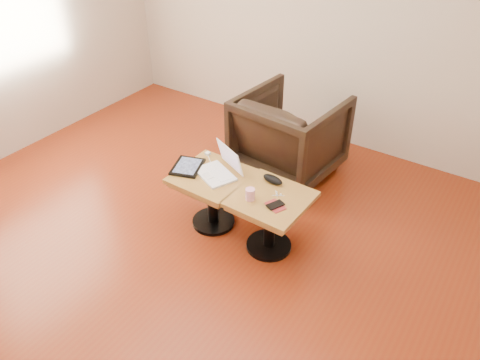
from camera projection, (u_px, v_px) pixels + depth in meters
The scene contains 11 objects.
room_shell at pixel (154, 84), 2.65m from camera, with size 4.52×4.52×2.71m.
side_table_left at pixel (212, 187), 3.54m from camera, with size 0.52×0.52×0.47m.
side_table_right at pixel (270, 210), 3.31m from camera, with size 0.53×0.53×0.47m.
laptop at pixel (220, 169), 3.46m from camera, with size 0.38×0.36×0.21m.
tablet at pixel (188, 167), 3.54m from camera, with size 0.28×0.32×0.02m.
charging_adapter at pixel (208, 153), 3.69m from camera, with size 0.04×0.04×0.02m, color white.
glasses_case at pixel (273, 179), 3.38m from camera, with size 0.16×0.07×0.05m, color black.
striped_cup at pixel (250, 194), 3.20m from camera, with size 0.07×0.07×0.09m, color #F45494.
earbuds_tangle at pixel (278, 194), 3.26m from camera, with size 0.08×0.05×0.02m.
phone_on_sleeve at pixel (275, 205), 3.16m from camera, with size 0.16×0.14×0.02m.
armchair at pixel (290, 135), 4.13m from camera, with size 0.81×0.83×0.76m, color black.
Camera 1 is at (1.79, -1.79, 2.43)m, focal length 35.00 mm.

